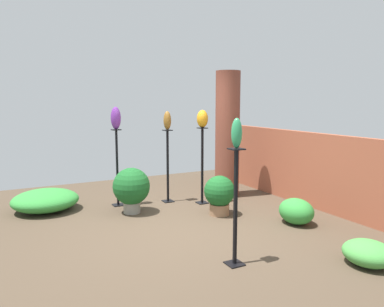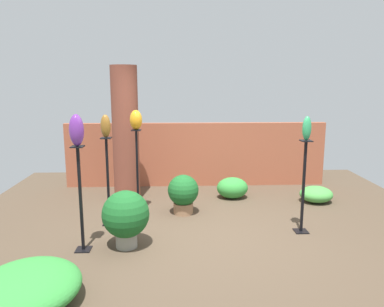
{
  "view_description": "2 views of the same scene",
  "coord_description": "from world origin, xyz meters",
  "views": [
    {
      "loc": [
        5.01,
        -2.4,
        1.95
      ],
      "look_at": [
        -0.04,
        0.23,
        1.15
      ],
      "focal_mm": 35.0,
      "sensor_mm": 36.0,
      "label": 1
    },
    {
      "loc": [
        -0.42,
        -5.27,
        2.25
      ],
      "look_at": [
        -0.19,
        0.33,
        1.17
      ],
      "focal_mm": 35.0,
      "sensor_mm": 36.0,
      "label": 2
    }
  ],
  "objects": [
    {
      "name": "ground_plane",
      "position": [
        0.0,
        0.0,
        0.0
      ],
      "size": [
        8.0,
        8.0,
        0.0
      ],
      "primitive_type": "plane",
      "color": "#4C3D2D"
    },
    {
      "name": "brick_wall_back",
      "position": [
        0.0,
        2.69,
        0.69
      ],
      "size": [
        5.6,
        0.12,
        1.38
      ],
      "primitive_type": "cube",
      "color": "#9E5138",
      "rests_on": "ground"
    },
    {
      "name": "brick_pillar",
      "position": [
        -1.38,
        1.74,
        1.27
      ],
      "size": [
        0.49,
        0.49,
        2.54
      ],
      "primitive_type": "cylinder",
      "color": "brown",
      "rests_on": "ground"
    },
    {
      "name": "pedestal_jade",
      "position": [
        1.46,
        0.02,
        0.65
      ],
      "size": [
        0.2,
        0.2,
        1.41
      ],
      "color": "black",
      "rests_on": "ground"
    },
    {
      "name": "pedestal_violet",
      "position": [
        -1.69,
        -0.48,
        0.66
      ],
      "size": [
        0.2,
        0.2,
        1.43
      ],
      "color": "black",
      "rests_on": "ground"
    },
    {
      "name": "pedestal_amber",
      "position": [
        -1.1,
        1.0,
        0.67
      ],
      "size": [
        0.2,
        0.2,
        1.45
      ],
      "color": "black",
      "rests_on": "ground"
    },
    {
      "name": "pedestal_bronze",
      "position": [
        -1.5,
        0.46,
        0.65
      ],
      "size": [
        0.2,
        0.2,
        1.4
      ],
      "color": "black",
      "rests_on": "ground"
    },
    {
      "name": "art_vase_jade",
      "position": [
        1.46,
        0.02,
        1.58
      ],
      "size": [
        0.13,
        0.12,
        0.35
      ],
      "primitive_type": "ellipsoid",
      "color": "#2D9356",
      "rests_on": "pedestal_jade"
    },
    {
      "name": "art_vase_violet",
      "position": [
        -1.69,
        -0.48,
        1.64
      ],
      "size": [
        0.19,
        0.19,
        0.41
      ],
      "primitive_type": "ellipsoid",
      "color": "#6B2D8C",
      "rests_on": "pedestal_violet"
    },
    {
      "name": "art_vase_amber",
      "position": [
        -1.1,
        1.0,
        1.62
      ],
      "size": [
        0.21,
        0.21,
        0.33
      ],
      "primitive_type": "ellipsoid",
      "color": "orange",
      "rests_on": "pedestal_amber"
    },
    {
      "name": "art_vase_bronze",
      "position": [
        -1.5,
        0.46,
        1.58
      ],
      "size": [
        0.15,
        0.14,
        0.35
      ],
      "primitive_type": "ellipsoid",
      "color": "brown",
      "rests_on": "pedestal_bronze"
    },
    {
      "name": "potted_plant_near_pillar",
      "position": [
        -1.12,
        -0.4,
        0.45
      ],
      "size": [
        0.65,
        0.65,
        0.8
      ],
      "color": "gray",
      "rests_on": "ground"
    },
    {
      "name": "potted_plant_front_left",
      "position": [
        -0.32,
        0.9,
        0.38
      ],
      "size": [
        0.53,
        0.53,
        0.68
      ],
      "color": "#936B4C",
      "rests_on": "ground"
    },
    {
      "name": "foliage_bed_east",
      "position": [
        0.66,
        1.74,
        0.21
      ],
      "size": [
        0.61,
        0.49,
        0.41
      ],
      "primitive_type": "ellipsoid",
      "color": "#338C38",
      "rests_on": "ground"
    },
    {
      "name": "foliage_bed_west",
      "position": [
        -1.95,
        -1.73,
        0.19
      ],
      "size": [
        1.08,
        1.16,
        0.38
      ],
      "primitive_type": "ellipsoid",
      "color": "#338C38",
      "rests_on": "ground"
    },
    {
      "name": "foliage_bed_center",
      "position": [
        2.21,
        1.43,
        0.15
      ],
      "size": [
        0.62,
        0.56,
        0.3
      ],
      "primitive_type": "ellipsoid",
      "color": "#479942",
      "rests_on": "ground"
    }
  ]
}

